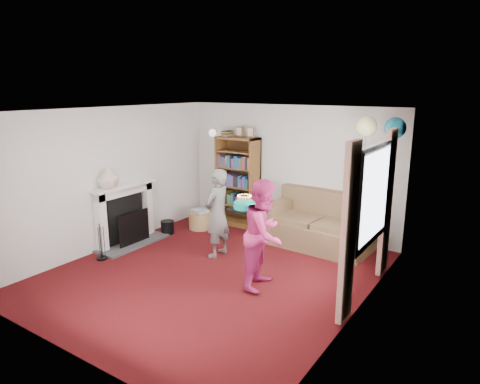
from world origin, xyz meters
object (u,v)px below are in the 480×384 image
Objects in this scene: birthday_cake at (244,205)px; person_magenta at (264,234)px; sofa at (320,226)px; person_striped at (217,213)px; bookcase at (239,182)px.

person_magenta is at bearing -19.74° from birthday_cake.
birthday_cake is (-0.46, -1.82, 0.75)m from sofa.
sofa is at bearing 139.56° from person_striped.
sofa is at bearing -8.93° from person_magenta.
birthday_cake is (1.48, -2.05, 0.20)m from bookcase.
person_magenta is 4.11× the size of birthday_cake.
bookcase reaches higher than birthday_cake.
birthday_cake is (-0.45, 0.16, 0.32)m from person_magenta.
bookcase is at bearing -156.86° from person_striped.
bookcase is 2.93m from person_magenta.
person_striped is 1.36m from person_magenta.
bookcase is 1.80m from person_striped.
birthday_cake is (0.80, -0.39, 0.35)m from person_striped.
sofa is at bearing -6.64° from bookcase.
person_magenta reaches higher than person_striped.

